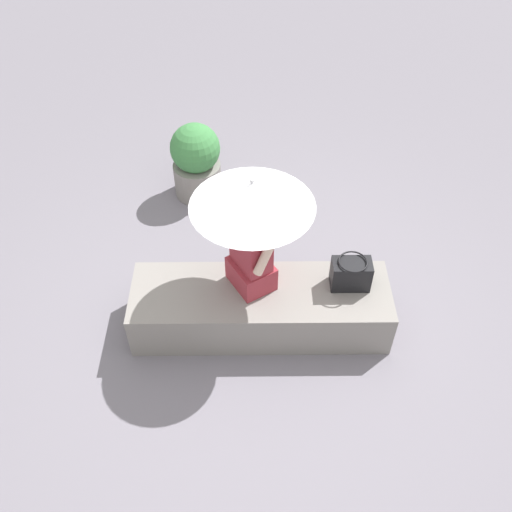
{
  "coord_description": "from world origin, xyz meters",
  "views": [
    {
      "loc": [
        -0.06,
        -2.88,
        3.78
      ],
      "look_at": [
        -0.04,
        0.04,
        0.77
      ],
      "focal_mm": 39.4,
      "sensor_mm": 36.0,
      "label": 1
    }
  ],
  "objects": [
    {
      "name": "handbag_black",
      "position": [
        0.7,
        0.06,
        0.55
      ],
      "size": [
        0.31,
        0.23,
        0.27
      ],
      "color": "black",
      "rests_on": "stone_bench"
    },
    {
      "name": "parasol",
      "position": [
        -0.06,
        0.08,
        1.33
      ],
      "size": [
        0.89,
        0.89,
        1.04
      ],
      "color": "#B7B7BC",
      "rests_on": "stone_bench"
    },
    {
      "name": "planter_near",
      "position": [
        -0.62,
        1.74,
        0.4
      ],
      "size": [
        0.5,
        0.5,
        0.8
      ],
      "color": "gray",
      "rests_on": "ground"
    },
    {
      "name": "stone_bench",
      "position": [
        0.0,
        0.0,
        0.21
      ],
      "size": [
        2.06,
        0.64,
        0.42
      ],
      "primitive_type": "cube",
      "color": "gray",
      "rests_on": "ground"
    },
    {
      "name": "ground_plane",
      "position": [
        0.0,
        0.0,
        0.0
      ],
      "size": [
        14.0,
        14.0,
        0.0
      ],
      "primitive_type": "plane",
      "color": "slate"
    },
    {
      "name": "person_seated",
      "position": [
        -0.07,
        0.09,
        0.81
      ],
      "size": [
        0.42,
        0.5,
        0.9
      ],
      "color": "#992D38",
      "rests_on": "stone_bench"
    }
  ]
}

